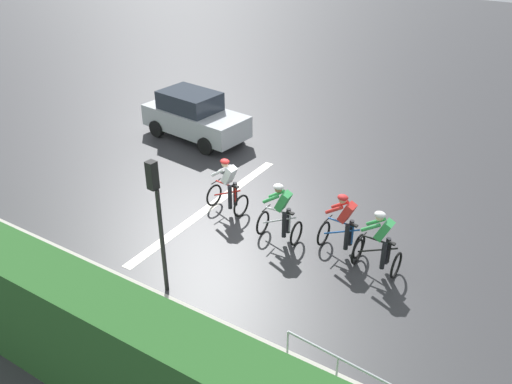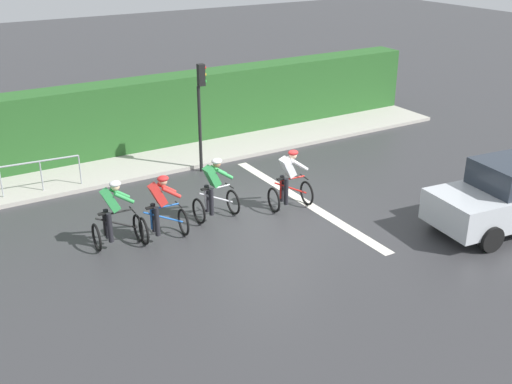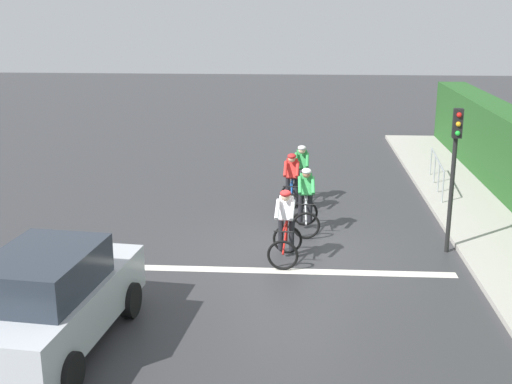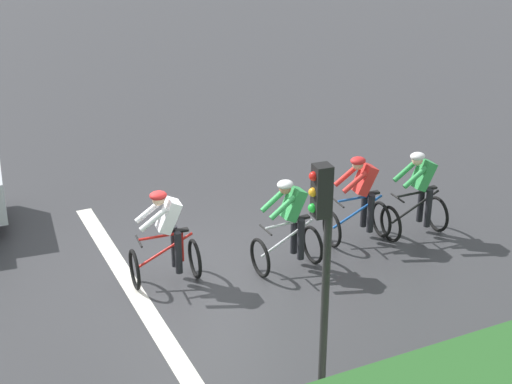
{
  "view_description": "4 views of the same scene",
  "coord_description": "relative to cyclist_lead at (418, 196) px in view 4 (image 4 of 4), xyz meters",
  "views": [
    {
      "loc": [
        10.89,
        7.4,
        8.28
      ],
      "look_at": [
        0.02,
        0.54,
        1.03
      ],
      "focal_mm": 37.84,
      "sensor_mm": 36.0,
      "label": 1
    },
    {
      "loc": [
        -12.75,
        8.13,
        7.09
      ],
      "look_at": [
        -0.76,
        0.91,
        1.03
      ],
      "focal_mm": 43.46,
      "sensor_mm": 36.0,
      "label": 2
    },
    {
      "loc": [
        0.09,
        -14.38,
        5.53
      ],
      "look_at": [
        -0.9,
        1.15,
        1.11
      ],
      "focal_mm": 46.7,
      "sensor_mm": 36.0,
      "label": 3
    },
    {
      "loc": [
        10.59,
        -3.97,
        6.66
      ],
      "look_at": [
        -0.34,
        1.2,
        1.23
      ],
      "focal_mm": 54.47,
      "sensor_mm": 36.0,
      "label": 4
    }
  ],
  "objects": [
    {
      "name": "ground_plane",
      "position": [
        -0.22,
        -4.21,
        -0.8
      ],
      "size": [
        80.0,
        80.0,
        0.0
      ],
      "primitive_type": "plane",
      "color": "#333335"
    },
    {
      "name": "road_marking_stop_line",
      "position": [
        -0.22,
        -5.33,
        -0.79
      ],
      "size": [
        7.0,
        0.3,
        0.01
      ],
      "primitive_type": "cube",
      "color": "silver",
      "rests_on": "ground"
    },
    {
      "name": "cyclist_lead",
      "position": [
        0.0,
        0.0,
        0.0
      ],
      "size": [
        0.71,
        1.1,
        1.66
      ],
      "color": "black",
      "rests_on": "ground"
    },
    {
      "name": "cyclist_second",
      "position": [
        -0.27,
        -1.07,
        0.0
      ],
      "size": [
        0.73,
        1.11,
        1.66
      ],
      "color": "black",
      "rests_on": "ground"
    },
    {
      "name": "cyclist_mid",
      "position": [
        0.1,
        -2.7,
        0.0
      ],
      "size": [
        0.71,
        1.1,
        1.66
      ],
      "color": "black",
      "rests_on": "ground"
    },
    {
      "name": "cyclist_fourth",
      "position": [
        -0.36,
        -4.72,
        0.0
      ],
      "size": [
        0.77,
        1.13,
        1.66
      ],
      "color": "black",
      "rests_on": "ground"
    },
    {
      "name": "traffic_light_near_crossing",
      "position": [
        3.35,
        -3.98,
        1.43
      ],
      "size": [
        0.22,
        0.31,
        3.34
      ],
      "color": "black",
      "rests_on": "ground"
    }
  ]
}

